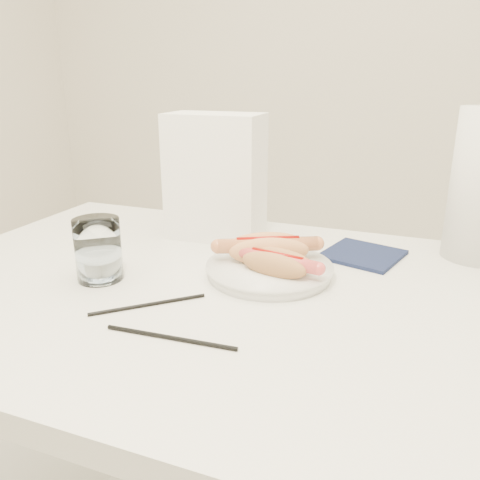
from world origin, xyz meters
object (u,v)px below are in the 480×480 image
(table, at_px, (227,316))
(plate, at_px, (269,271))
(napkin_box, at_px, (215,177))
(hotdog_left, at_px, (268,249))
(hotdog_right, at_px, (277,263))
(water_glass, at_px, (98,249))

(table, height_order, plate, plate)
(napkin_box, bearing_deg, table, -63.91)
(table, height_order, napkin_box, napkin_box)
(plate, xyz_separation_m, napkin_box, (-0.18, 0.17, 0.13))
(plate, height_order, hotdog_left, hotdog_left)
(hotdog_right, relative_size, water_glass, 1.40)
(hotdog_left, xyz_separation_m, water_glass, (-0.27, -0.15, 0.01))
(table, bearing_deg, napkin_box, 117.42)
(hotdog_right, bearing_deg, water_glass, -151.54)
(hotdog_right, height_order, napkin_box, napkin_box)
(plate, relative_size, hotdog_left, 1.25)
(plate, xyz_separation_m, water_glass, (-0.28, -0.12, 0.05))
(plate, height_order, hotdog_right, hotdog_right)
(water_glass, bearing_deg, hotdog_left, 29.05)
(table, xyz_separation_m, napkin_box, (-0.13, 0.25, 0.20))
(table, bearing_deg, hotdog_right, 28.37)
(table, bearing_deg, water_glass, -166.75)
(table, height_order, water_glass, water_glass)
(hotdog_left, relative_size, water_glass, 1.59)
(hotdog_left, relative_size, hotdog_right, 1.14)
(table, relative_size, water_glass, 10.59)
(hotdog_left, bearing_deg, plate, -91.73)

